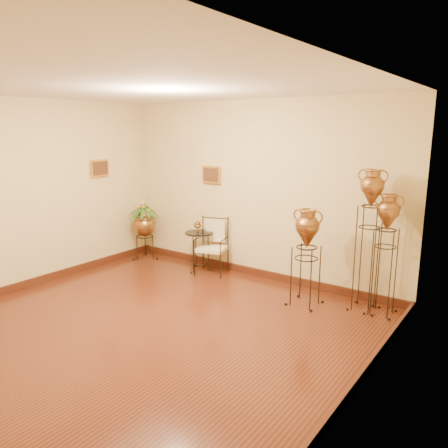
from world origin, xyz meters
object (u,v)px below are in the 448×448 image
Objects in this scene: planter_urn at (144,223)px; side_table at (199,250)px; amphora_mid at (385,254)px; amphora_tall at (368,239)px; armchair at (211,247)px.

side_table is (1.27, 0.02, -0.33)m from planter_urn.
amphora_mid is 1.31× the size of planter_urn.
planter_urn is at bearing -179.70° from amphora_tall.
side_table is (-3.03, 0.00, -0.45)m from amphora_mid.
amphora_tall reaches higher than armchair.
armchair is (-2.55, 0.00, -0.50)m from amphora_tall.
side_table is (-2.81, 0.00, -0.61)m from amphora_tall.
armchair is at bearing 0.79° from planter_urn.
amphora_mid reaches higher than planter_urn.
amphora_tall is 2.06× the size of armchair.
amphora_tall is at bearing -0.02° from side_table.
armchair is (1.53, 0.02, -0.22)m from planter_urn.
planter_urn reaches higher than side_table.
planter_urn is (-4.08, -0.02, -0.29)m from amphora_tall.
planter_urn is at bearing -179.01° from side_table.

